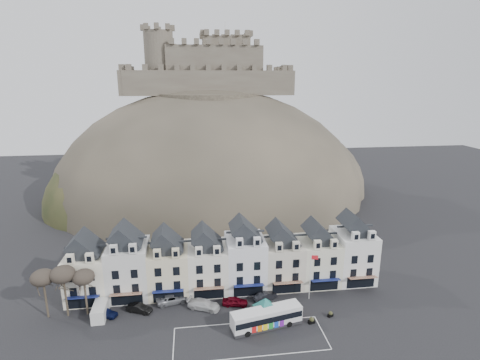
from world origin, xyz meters
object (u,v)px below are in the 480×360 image
object	(u,v)px
red_buoy	(294,306)
flagpole	(311,274)
white_van	(100,311)
car_silver	(172,298)
bus	(266,317)
car_maroon	(235,301)
car_navy	(105,312)
bus_shelter	(266,303)
car_white	(204,304)
car_charcoal	(265,296)
car_black	(139,308)

from	to	relation	value
red_buoy	flagpole	size ratio (longest dim) A/B	0.26
white_van	car_silver	world-z (taller)	white_van
bus	car_silver	world-z (taller)	bus
flagpole	car_maroon	world-z (taller)	flagpole
car_navy	car_maroon	world-z (taller)	car_maroon
flagpole	car_silver	world-z (taller)	flagpole
bus_shelter	car_white	world-z (taller)	bus_shelter
white_van	car_charcoal	xyz separation A→B (m)	(26.92, 1.21, -0.37)
car_navy	car_white	world-z (taller)	car_white
bus_shelter	car_maroon	size ratio (longest dim) A/B	1.44
car_silver	bus	bearing A→B (deg)	-133.11
flagpole	car_black	distance (m)	28.84
bus	car_black	distance (m)	20.71
car_navy	car_black	world-z (taller)	car_black
car_maroon	white_van	bearing A→B (deg)	102.03
car_black	car_maroon	distance (m)	15.60
car_navy	car_silver	world-z (taller)	car_silver
car_silver	flagpole	bearing A→B (deg)	-107.84
bus	car_maroon	xyz separation A→B (m)	(-4.08, 6.23, -0.99)
bus	bus_shelter	bearing A→B (deg)	73.24
bus	car_black	size ratio (longest dim) A/B	2.71
car_maroon	car_charcoal	distance (m)	5.42
flagpole	white_van	size ratio (longest dim) A/B	1.80
bus_shelter	car_black	bearing A→B (deg)	148.92
car_navy	car_black	size ratio (longest dim) A/B	0.96
bus_shelter	car_charcoal	xyz separation A→B (m)	(1.14, 5.71, -2.44)
flagpole	car_navy	world-z (taller)	flagpole
white_van	car_white	distance (m)	16.38
car_white	car_silver	bearing A→B (deg)	87.07
bus	car_black	xyz separation A→B (m)	(-19.68, 6.37, -1.03)
bus_shelter	car_navy	distance (m)	25.52
flagpole	white_van	distance (m)	34.73
car_black	car_white	distance (m)	10.41
car_maroon	red_buoy	bearing A→B (deg)	-97.99
bus_shelter	flagpole	size ratio (longest dim) A/B	0.72
bus	car_navy	bearing A→B (deg)	154.61
car_black	car_silver	world-z (taller)	car_silver
bus	white_van	xyz separation A→B (m)	(-25.66, 5.93, -0.64)
bus_shelter	car_black	world-z (taller)	bus_shelter
bus	bus_shelter	distance (m)	2.02
car_navy	car_charcoal	bearing A→B (deg)	-63.55
car_charcoal	bus_shelter	bearing A→B (deg)	145.28
bus_shelter	white_van	distance (m)	26.25
flagpole	white_van	world-z (taller)	flagpole
white_van	car_navy	xyz separation A→B (m)	(0.78, 0.00, -0.39)
bus_shelter	car_silver	bearing A→B (deg)	137.32
red_buoy	car_navy	distance (m)	30.14
bus_shelter	red_buoy	world-z (taller)	bus_shelter
white_van	flagpole	bearing A→B (deg)	-1.05
car_maroon	car_charcoal	bearing A→B (deg)	-69.04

